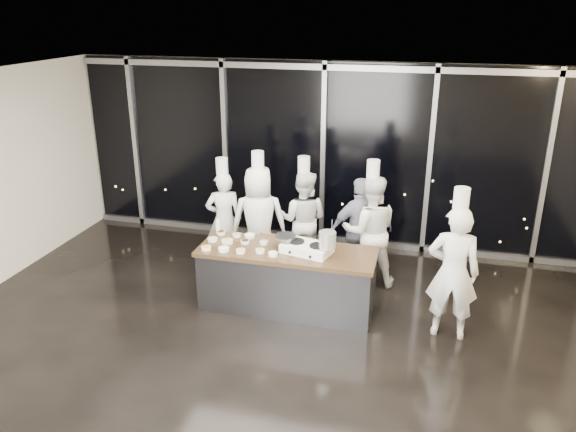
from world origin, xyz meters
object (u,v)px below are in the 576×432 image
Objects in this scene: chef_far_left at (224,218)px; chef_left at (259,220)px; stove at (307,248)px; frying_pan at (285,237)px; chef_side at (453,272)px; guest at (361,231)px; demo_counter at (287,279)px; chef_right at (370,231)px; chef_center at (303,219)px; stock_pot at (327,240)px.

chef_left is (0.63, -0.13, 0.08)m from chef_far_left.
stove is 0.35m from frying_pan.
guest is at bearing -42.51° from chef_side.
chef_side reaches higher than demo_counter.
guest is 0.17m from chef_right.
frying_pan is 1.41m from guest.
chef_center reaches higher than stove.
chef_far_left is (-1.29, 1.05, -0.24)m from frying_pan.
chef_side is at bearing -3.92° from demo_counter.
stove is 1.40m from chef_left.
chef_far_left is at bearing 147.80° from stock_pot.
chef_left is 1.73m from chef_right.
chef_far_left is 2.36m from chef_right.
demo_counter is at bearing 27.77° from guest.
chef_side is (1.18, -1.19, 0.03)m from chef_right.
chef_left reaches higher than stove.
stock_pot is 0.11× the size of chef_right.
chef_far_left is 0.91× the size of chef_side.
stove is at bearing 118.38° from chef_left.
frying_pan is 0.32× the size of guest.
chef_center is 0.92× the size of chef_side.
demo_counter is at bearing 170.39° from stock_pot.
frying_pan is at bearing 165.75° from stock_pot.
demo_counter is at bearing 109.18° from chef_left.
stove is 1.93m from chef_side.
chef_right is (0.14, -0.07, 0.05)m from guest.
chef_side reaches higher than chef_far_left.
stock_pot is 1.25m from chef_right.
chef_far_left is (-1.62, 1.11, -0.14)m from stove.
demo_counter is 10.98× the size of stock_pot.
stock_pot is at bearing -0.59° from frying_pan.
frying_pan is 2.40× the size of stock_pot.
frying_pan reaches higher than stove.
guest is (2.21, 0.00, 0.01)m from chef_far_left.
chef_center is at bearing 93.59° from demo_counter.
chef_side is (2.29, -1.52, 0.08)m from chef_center.
chef_right reaches higher than stove.
chef_center is at bearing -32.62° from chef_side.
chef_side is at bearing 8.29° from frying_pan.
chef_right is (0.74, 1.05, -0.08)m from stove.
frying_pan is 2.26m from chef_side.
chef_side reaches higher than chef_center.
stock_pot is at bearing -3.46° from stove.
frying_pan is (-0.05, 0.06, 0.61)m from demo_counter.
stove reaches higher than demo_counter.
stove is 0.37× the size of chef_left.
chef_right is at bearing 56.41° from frying_pan.
chef_far_left is at bearing 154.64° from frying_pan.
chef_side reaches higher than chef_left.
stove is 0.39× the size of chef_center.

